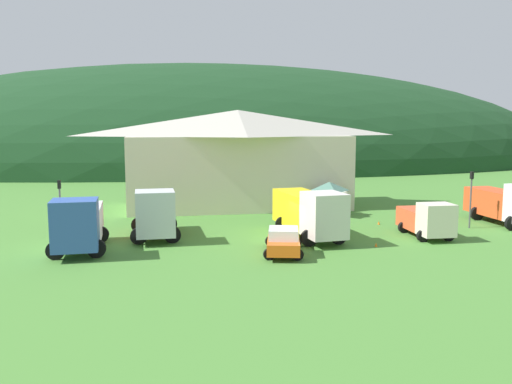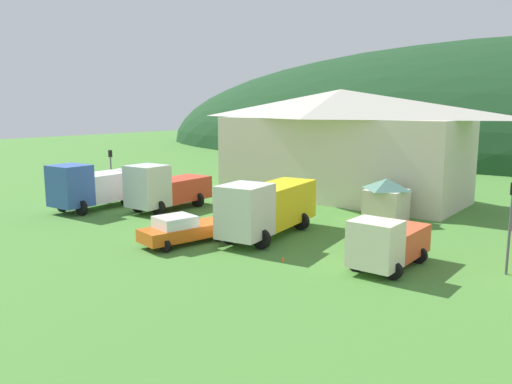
# 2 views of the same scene
# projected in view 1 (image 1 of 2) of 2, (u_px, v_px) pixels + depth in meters

# --- Properties ---
(ground_plane) EXTENTS (200.00, 200.00, 0.00)m
(ground_plane) POSITION_uv_depth(u_px,v_px,m) (293.00, 240.00, 37.15)
(ground_plane) COLOR #477F33
(forested_hill_backdrop) EXTENTS (140.17, 60.00, 36.35)m
(forested_hill_backdrop) POSITION_uv_depth(u_px,v_px,m) (210.00, 163.00, 102.73)
(forested_hill_backdrop) COLOR #193D1E
(forested_hill_backdrop) RESTS_ON ground
(depot_building) EXTENTS (21.42, 8.81, 8.98)m
(depot_building) POSITION_uv_depth(u_px,v_px,m) (238.00, 157.00, 50.75)
(depot_building) COLOR beige
(depot_building) RESTS_ON ground
(play_shed_cream) EXTENTS (2.57, 2.66, 2.91)m
(play_shed_cream) POSITION_uv_depth(u_px,v_px,m) (329.00, 198.00, 46.33)
(play_shed_cream) COLOR beige
(play_shed_cream) RESTS_ON ground
(box_truck_blue) EXTENTS (3.60, 6.89, 3.50)m
(box_truck_blue) POSITION_uv_depth(u_px,v_px,m) (78.00, 223.00, 33.72)
(box_truck_blue) COLOR #3356AD
(box_truck_blue) RESTS_ON ground
(tow_truck_silver) EXTENTS (3.44, 6.82, 3.51)m
(tow_truck_silver) POSITION_uv_depth(u_px,v_px,m) (155.00, 214.00, 37.43)
(tow_truck_silver) COLOR silver
(tow_truck_silver) RESTS_ON ground
(flatbed_truck_yellow) EXTENTS (3.79, 8.49, 3.43)m
(flatbed_truck_yellow) POSITION_uv_depth(u_px,v_px,m) (310.00, 211.00, 37.72)
(flatbed_truck_yellow) COLOR silver
(flatbed_truck_yellow) RESTS_ON ground
(light_truck_cream) EXTENTS (2.67, 5.09, 2.55)m
(light_truck_cream) POSITION_uv_depth(u_px,v_px,m) (427.00, 219.00, 37.86)
(light_truck_cream) COLOR beige
(light_truck_cream) RESTS_ON ground
(heavy_rig_white) EXTENTS (3.23, 7.26, 3.37)m
(heavy_rig_white) POSITION_uv_depth(u_px,v_px,m) (506.00, 203.00, 42.44)
(heavy_rig_white) COLOR white
(heavy_rig_white) RESTS_ON ground
(service_pickup_orange) EXTENTS (3.04, 5.34, 1.66)m
(service_pickup_orange) POSITION_uv_depth(u_px,v_px,m) (283.00, 240.00, 33.28)
(service_pickup_orange) COLOR #D95A16
(service_pickup_orange) RESTS_ON ground
(traffic_light_west) EXTENTS (0.20, 0.32, 4.15)m
(traffic_light_west) POSITION_uv_depth(u_px,v_px,m) (60.00, 204.00, 36.19)
(traffic_light_west) COLOR #4C4C51
(traffic_light_west) RESTS_ON ground
(traffic_light_east) EXTENTS (0.20, 0.32, 4.27)m
(traffic_light_east) POSITION_uv_depth(u_px,v_px,m) (471.00, 194.00, 40.97)
(traffic_light_east) COLOR #4C4C51
(traffic_light_east) RESTS_ON ground
(traffic_cone_near_pickup) EXTENTS (0.36, 0.36, 0.61)m
(traffic_cone_near_pickup) POSITION_uv_depth(u_px,v_px,m) (379.00, 225.00, 42.70)
(traffic_cone_near_pickup) COLOR orange
(traffic_cone_near_pickup) RESTS_ON ground
(traffic_cone_mid_row) EXTENTS (0.36, 0.36, 0.53)m
(traffic_cone_mid_row) POSITION_uv_depth(u_px,v_px,m) (376.00, 247.00, 35.22)
(traffic_cone_mid_row) COLOR orange
(traffic_cone_mid_row) RESTS_ON ground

